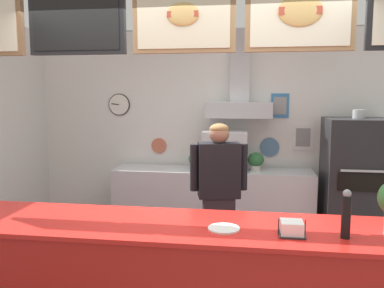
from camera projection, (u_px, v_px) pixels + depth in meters
back_wall_assembly at (215, 127)px, 5.27m from camera, size 4.90×2.64×2.74m
back_prep_counter at (212, 206)px, 5.17m from camera, size 2.51×0.53×0.94m
pizza_oven at (355, 186)px, 4.76m from camera, size 0.73×0.74×1.71m
shop_worker at (219, 200)px, 3.91m from camera, size 0.54×0.30×1.61m
espresso_machine at (225, 151)px, 5.04m from camera, size 0.55×0.45×0.49m
potted_basil at (195, 160)px, 5.11m from camera, size 0.18×0.18×0.21m
potted_oregano at (256, 161)px, 5.04m from camera, size 0.20×0.20×0.23m
napkin_holder at (292, 229)px, 2.49m from camera, size 0.17×0.16×0.10m
pepper_grinder at (346, 214)px, 2.42m from camera, size 0.06×0.06×0.30m
condiment_plate at (224, 228)px, 2.59m from camera, size 0.21×0.21×0.01m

